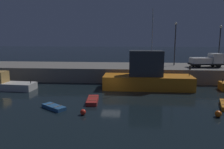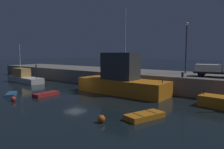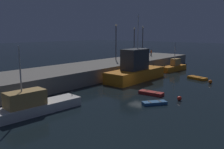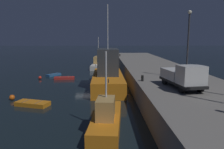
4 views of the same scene
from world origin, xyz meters
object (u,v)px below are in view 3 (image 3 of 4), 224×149
dinghy_red_small (197,78)px  dockworker (151,52)px  fishing_trawler_red (135,70)px  utility_truck (138,54)px  fishing_boat_white (174,67)px  dinghy_orange_near (154,103)px  lamp_post_central (143,39)px  rowboat_white_mid (151,93)px  mooring_buoy_near (210,82)px  lamp_post_east (134,40)px  fishing_boat_blue (35,104)px  bollard_west (140,60)px  lamp_post_west (116,39)px  mooring_buoy_mid (179,98)px

dinghy_red_small → dockworker: 18.88m
fishing_trawler_red → utility_truck: fishing_trawler_red is taller
fishing_boat_white → dinghy_orange_near: fishing_boat_white is taller
lamp_post_central → rowboat_white_mid: bearing=-144.2°
mooring_buoy_near → lamp_post_east: (7.95, 21.16, 6.29)m
fishing_boat_blue → rowboat_white_mid: 15.47m
fishing_boat_white → bollard_west: fishing_boat_white is taller
mooring_buoy_near → lamp_post_west: size_ratio=0.08×
fishing_boat_blue → bollard_west: 28.89m
fishing_boat_blue → lamp_post_west: (26.84, 11.08, 5.94)m
rowboat_white_mid → lamp_post_east: 27.66m
dinghy_red_small → dockworker: dockworker is taller
dinghy_red_small → lamp_post_east: 20.06m
fishing_boat_white → dinghy_red_small: bearing=-128.9°
dinghy_orange_near → dinghy_red_small: size_ratio=0.79×
fishing_boat_blue → lamp_post_east: size_ratio=1.32×
utility_truck → lamp_post_east: bearing=46.8°
lamp_post_central → dockworker: size_ratio=4.32×
fishing_boat_white → mooring_buoy_mid: size_ratio=13.70×
mooring_buoy_near → lamp_post_east: lamp_post_east is taller
fishing_boat_white → mooring_buoy_near: size_ratio=12.53×
fishing_boat_blue → bollard_west: bearing=11.4°
dinghy_red_small → mooring_buoy_mid: bearing=-166.7°
lamp_post_east → utility_truck: lamp_post_east is taller
fishing_boat_blue → dockworker: bearing=14.0°
fishing_boat_white → lamp_post_central: 12.23m
fishing_boat_white → dinghy_red_small: size_ratio=2.04×
lamp_post_west → mooring_buoy_near: bearing=-89.4°
fishing_boat_blue → dinghy_red_small: (29.25, -6.02, -0.72)m
lamp_post_central → dockworker: bearing=-73.2°
fishing_boat_blue → rowboat_white_mid: fishing_boat_blue is taller
dinghy_orange_near → fishing_boat_blue: bearing=143.6°
bollard_west → lamp_post_west: bearing=104.9°
lamp_post_central → utility_truck: bearing=-154.5°
dockworker → lamp_post_east: bearing=150.4°
mooring_buoy_near → utility_truck: size_ratio=0.11×
rowboat_white_mid → lamp_post_central: size_ratio=0.46×
mooring_buoy_near → bollard_west: 14.99m
mooring_buoy_near → dockworker: bearing=57.3°
fishing_boat_blue → lamp_post_east: lamp_post_east is taller
dockworker → fishing_boat_white: bearing=-114.4°
fishing_trawler_red → mooring_buoy_mid: 13.56m
fishing_trawler_red → dinghy_red_small: bearing=-45.1°
dinghy_orange_near → dockworker: dockworker is taller
lamp_post_west → utility_truck: lamp_post_west is taller
dinghy_red_small → lamp_post_west: 18.52m
lamp_post_west → fishing_trawler_red: bearing=-121.7°
fishing_boat_blue → dinghy_red_small: size_ratio=2.52×
lamp_post_west → utility_truck: (5.08, -2.26, -3.37)m
lamp_post_central → bollard_west: (-10.19, -6.25, -4.07)m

